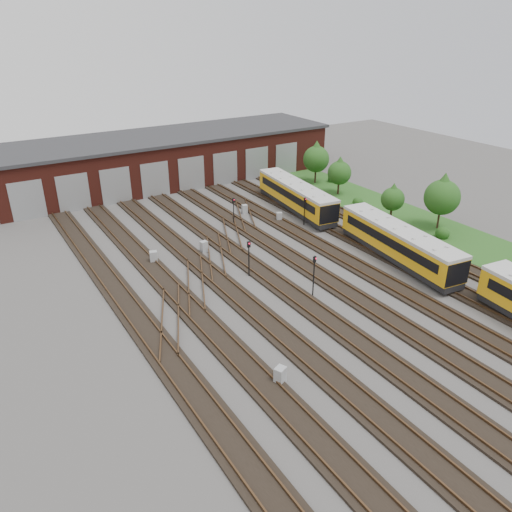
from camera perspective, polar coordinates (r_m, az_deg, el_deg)
ground at (r=39.12m, az=10.35°, el=-6.38°), size 120.00×120.00×0.00m
track_network at (r=39.34m, az=9.61°, el=-5.95°), size 30.40×70.00×0.33m
maintenance_shed at (r=70.25m, az=-11.79°, el=10.73°), size 51.00×12.50×6.35m
grass_verge at (r=57.91m, az=17.99°, el=3.56°), size 8.00×55.00×0.05m
metro_train at (r=47.55m, az=15.99°, el=1.48°), size 4.29×46.58×2.97m
signal_mast_0 at (r=42.87m, az=-0.82°, el=0.23°), size 0.28×0.27×3.29m
signal_mast_1 at (r=39.95m, az=6.65°, el=-1.71°), size 0.30×0.29×3.53m
signal_mast_2 at (r=54.35m, az=-2.58°, el=5.55°), size 0.29×0.27×2.98m
signal_mast_3 at (r=54.30m, az=5.57°, el=5.50°), size 0.26×0.25×3.12m
relay_cabinet_0 at (r=31.52m, az=2.78°, el=-13.47°), size 0.85×0.79×1.13m
relay_cabinet_1 at (r=46.87m, az=-11.62°, el=-0.11°), size 0.81×0.73×1.13m
relay_cabinet_2 at (r=48.36m, az=-5.98°, el=1.08°), size 0.73×0.64×1.09m
relay_cabinet_3 at (r=55.81m, az=2.67°, el=4.52°), size 0.72×0.66×0.97m
relay_cabinet_4 at (r=57.98m, az=-1.31°, el=5.38°), size 0.70×0.61×1.02m
tree_0 at (r=68.99m, az=6.91°, el=11.28°), size 3.52×3.52×5.84m
tree_1 at (r=64.71m, az=9.53°, el=9.66°), size 2.99×2.99×4.96m
tree_2 at (r=55.98m, az=20.57°, el=6.74°), size 3.72×3.72×6.17m
tree_3 at (r=57.34m, az=15.39°, el=6.59°), size 2.58×2.58×4.27m
bush_0 at (r=54.64m, az=20.57°, el=2.66°), size 1.44×1.44×1.44m
bush_1 at (r=61.55m, az=11.58°, el=6.20°), size 1.29×1.29×1.29m
bush_2 at (r=70.54m, az=8.74°, el=8.85°), size 1.25×1.25×1.25m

